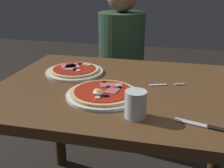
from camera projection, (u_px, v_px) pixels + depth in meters
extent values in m
cube|color=brown|center=(122.00, 90.00, 1.21)|extent=(1.10, 0.85, 0.04)
cylinder|color=#3C2715|center=(58.00, 117.00, 1.78)|extent=(0.07, 0.07, 0.71)
cylinder|color=#3C2715|center=(218.00, 135.00, 1.57)|extent=(0.07, 0.07, 0.71)
cylinder|color=white|center=(103.00, 95.00, 1.10)|extent=(0.30, 0.30, 0.01)
cylinder|color=#DBB26B|center=(103.00, 92.00, 1.09)|extent=(0.26, 0.26, 0.01)
cylinder|color=#A82314|center=(103.00, 91.00, 1.09)|extent=(0.23, 0.23, 0.00)
torus|color=black|center=(108.00, 87.00, 1.11)|extent=(0.02, 0.02, 0.00)
torus|color=black|center=(108.00, 87.00, 1.12)|extent=(0.02, 0.02, 0.00)
torus|color=black|center=(107.00, 96.00, 1.03)|extent=(0.02, 0.02, 0.00)
torus|color=black|center=(120.00, 87.00, 1.12)|extent=(0.02, 0.02, 0.00)
torus|color=black|center=(104.00, 82.00, 1.17)|extent=(0.02, 0.02, 0.00)
cube|color=#C65B66|center=(112.00, 91.00, 1.08)|extent=(0.06, 0.07, 0.00)
cube|color=#C65B66|center=(111.00, 85.00, 1.14)|extent=(0.10, 0.07, 0.00)
cylinder|color=beige|center=(118.00, 85.00, 1.14)|extent=(0.02, 0.02, 0.00)
cylinder|color=beige|center=(97.00, 90.00, 1.09)|extent=(0.02, 0.02, 0.00)
cylinder|color=beige|center=(100.00, 92.00, 1.07)|extent=(0.03, 0.03, 0.00)
cylinder|color=beige|center=(98.00, 98.00, 1.02)|extent=(0.02, 0.02, 0.00)
ellipsoid|color=white|center=(99.00, 93.00, 1.04)|extent=(0.04, 0.03, 0.02)
cylinder|color=yellow|center=(99.00, 90.00, 1.04)|extent=(0.02, 0.02, 0.00)
cylinder|color=silver|center=(75.00, 72.00, 1.37)|extent=(0.28, 0.28, 0.01)
cylinder|color=#E5C17F|center=(74.00, 70.00, 1.36)|extent=(0.24, 0.24, 0.01)
cylinder|color=#A82314|center=(74.00, 68.00, 1.36)|extent=(0.21, 0.21, 0.00)
torus|color=black|center=(70.00, 65.00, 1.40)|extent=(0.02, 0.02, 0.00)
torus|color=black|center=(80.00, 64.00, 1.43)|extent=(0.02, 0.02, 0.00)
torus|color=black|center=(75.00, 69.00, 1.34)|extent=(0.02, 0.02, 0.00)
torus|color=black|center=(74.00, 70.00, 1.33)|extent=(0.02, 0.02, 0.00)
cube|color=#D16B70|center=(70.00, 67.00, 1.37)|extent=(0.07, 0.10, 0.00)
cube|color=#C65B66|center=(74.00, 65.00, 1.40)|extent=(0.06, 0.08, 0.00)
cube|color=#D16B70|center=(68.00, 66.00, 1.39)|extent=(0.09, 0.09, 0.00)
cylinder|color=beige|center=(88.00, 65.00, 1.40)|extent=(0.03, 0.03, 0.00)
cylinder|color=beige|center=(85.00, 64.00, 1.42)|extent=(0.03, 0.03, 0.00)
cylinder|color=beige|center=(78.00, 71.00, 1.32)|extent=(0.02, 0.02, 0.00)
cylinder|color=beige|center=(78.00, 67.00, 1.38)|extent=(0.02, 0.02, 0.00)
cylinder|color=silver|center=(136.00, 104.00, 0.92)|extent=(0.07, 0.07, 0.09)
cylinder|color=silver|center=(135.00, 111.00, 0.93)|extent=(0.07, 0.07, 0.05)
cube|color=silver|center=(158.00, 85.00, 1.21)|extent=(0.08, 0.04, 0.00)
cube|color=silver|center=(180.00, 85.00, 1.21)|extent=(0.04, 0.02, 0.00)
cube|color=silver|center=(180.00, 84.00, 1.21)|extent=(0.04, 0.02, 0.00)
cube|color=silver|center=(180.00, 84.00, 1.22)|extent=(0.04, 0.02, 0.00)
cube|color=silver|center=(179.00, 84.00, 1.22)|extent=(0.04, 0.02, 0.00)
cube|color=silver|center=(191.00, 123.00, 0.89)|extent=(0.11, 0.05, 0.00)
cube|color=black|center=(222.00, 130.00, 0.85)|extent=(0.09, 0.04, 0.01)
cylinder|color=black|center=(121.00, 112.00, 2.12)|extent=(0.29, 0.29, 0.46)
cylinder|color=#2D4C33|center=(121.00, 50.00, 1.94)|extent=(0.32, 0.32, 0.52)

